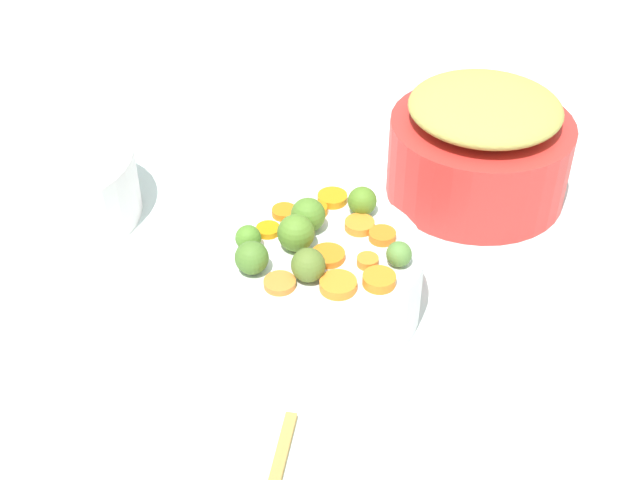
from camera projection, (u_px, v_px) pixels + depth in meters
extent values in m
cube|color=silver|center=(328.00, 325.00, 0.98)|extent=(2.40, 2.40, 0.02)
cylinder|color=white|center=(320.00, 278.00, 0.96)|extent=(0.24, 0.24, 0.09)
cylinder|color=red|center=(478.00, 158.00, 1.14)|extent=(0.25, 0.25, 0.11)
ellipsoid|color=#ADA04B|center=(485.00, 107.00, 1.09)|extent=(0.21, 0.21, 0.04)
cylinder|color=orange|center=(360.00, 225.00, 0.95)|extent=(0.04, 0.04, 0.01)
cylinder|color=orange|center=(379.00, 280.00, 0.88)|extent=(0.05, 0.05, 0.01)
cylinder|color=orange|center=(268.00, 230.00, 0.95)|extent=(0.04, 0.04, 0.01)
cylinder|color=orange|center=(316.00, 210.00, 0.98)|extent=(0.03, 0.03, 0.01)
cylinder|color=orange|center=(338.00, 285.00, 0.87)|extent=(0.05, 0.05, 0.01)
cylinder|color=orange|center=(280.00, 283.00, 0.88)|extent=(0.05, 0.05, 0.01)
cylinder|color=orange|center=(336.00, 198.00, 1.00)|extent=(0.05, 0.05, 0.01)
cylinder|color=orange|center=(382.00, 236.00, 0.94)|extent=(0.04, 0.04, 0.01)
cylinder|color=orange|center=(327.00, 256.00, 0.91)|extent=(0.05, 0.05, 0.01)
cylinder|color=orange|center=(284.00, 212.00, 0.97)|extent=(0.04, 0.04, 0.01)
cylinder|color=orange|center=(368.00, 261.00, 0.90)|extent=(0.03, 0.03, 0.01)
sphere|color=#528629|center=(248.00, 238.00, 0.92)|extent=(0.03, 0.03, 0.03)
sphere|color=#5A8539|center=(399.00, 254.00, 0.90)|extent=(0.03, 0.03, 0.03)
sphere|color=#588124|center=(362.00, 201.00, 0.97)|extent=(0.03, 0.03, 0.03)
sphere|color=#588329|center=(296.00, 233.00, 0.92)|extent=(0.04, 0.04, 0.04)
sphere|color=#538029|center=(308.00, 215.00, 0.94)|extent=(0.04, 0.04, 0.04)
sphere|color=#5B722A|center=(308.00, 265.00, 0.88)|extent=(0.04, 0.04, 0.04)
sphere|color=#4F782B|center=(252.00, 258.00, 0.89)|extent=(0.04, 0.04, 0.04)
cylinder|color=white|center=(47.00, 187.00, 1.10)|extent=(0.24, 0.24, 0.09)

